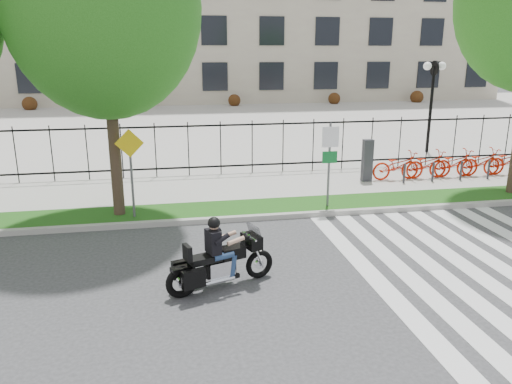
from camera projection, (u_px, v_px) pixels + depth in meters
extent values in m
plane|color=#333335|center=(273.00, 285.00, 10.27)|extent=(120.00, 120.00, 0.00)
cube|color=#9F9D95|center=(242.00, 218.00, 14.13)|extent=(60.00, 0.20, 0.15)
cube|color=#1A5114|center=(238.00, 209.00, 14.94)|extent=(60.00, 1.50, 0.15)
cube|color=#A8A59E|center=(227.00, 188.00, 17.30)|extent=(60.00, 3.50, 0.15)
cube|color=#A8A59E|center=(194.00, 121.00, 33.91)|extent=(80.00, 34.00, 0.10)
cylinder|color=black|center=(430.00, 111.00, 22.83)|extent=(0.14, 0.14, 4.00)
cylinder|color=black|center=(434.00, 68.00, 22.31)|extent=(0.06, 0.70, 0.70)
sphere|color=white|center=(427.00, 66.00, 22.22)|extent=(0.36, 0.36, 0.36)
sphere|color=white|center=(442.00, 66.00, 22.34)|extent=(0.36, 0.36, 0.36)
cylinder|color=#3B2820|center=(114.00, 143.00, 13.76)|extent=(0.32, 0.32, 4.10)
ellipsoid|color=#216316|center=(103.00, 6.00, 12.79)|extent=(5.05, 5.05, 5.80)
cube|color=#2D2D33|center=(367.00, 160.00, 17.72)|extent=(0.35, 0.25, 1.50)
imported|color=red|center=(398.00, 166.00, 17.99)|extent=(1.95, 0.68, 1.02)
cylinder|color=#2D2D33|center=(404.00, 173.00, 17.56)|extent=(0.08, 0.08, 0.70)
imported|color=red|center=(426.00, 164.00, 18.18)|extent=(1.95, 0.68, 1.02)
cylinder|color=#2D2D33|center=(433.00, 172.00, 17.75)|extent=(0.08, 0.08, 0.70)
imported|color=red|center=(454.00, 163.00, 18.38)|extent=(1.95, 0.68, 1.02)
cylinder|color=#2D2D33|center=(461.00, 171.00, 17.95)|extent=(0.08, 0.08, 0.70)
imported|color=red|center=(481.00, 162.00, 18.57)|extent=(1.95, 0.68, 1.02)
cylinder|color=#2D2D33|center=(489.00, 169.00, 18.14)|extent=(0.08, 0.08, 0.70)
imported|color=red|center=(507.00, 161.00, 18.76)|extent=(1.95, 0.68, 1.02)
cylinder|color=#59595B|center=(329.00, 165.00, 14.71)|extent=(0.07, 0.07, 2.50)
cube|color=white|center=(331.00, 137.00, 14.44)|extent=(0.50, 0.03, 0.60)
cube|color=#0C6626|center=(330.00, 157.00, 14.61)|extent=(0.45, 0.03, 0.35)
cylinder|color=#59595B|center=(132.00, 175.00, 13.73)|extent=(0.07, 0.07, 2.40)
cube|color=yellow|center=(129.00, 143.00, 13.45)|extent=(0.78, 0.03, 0.78)
torus|color=black|center=(259.00, 264.00, 10.54)|extent=(0.64, 0.32, 0.63)
torus|color=black|center=(182.00, 282.00, 9.72)|extent=(0.68, 0.35, 0.67)
cube|color=black|center=(252.00, 241.00, 10.30)|extent=(0.42, 0.56, 0.27)
cube|color=#26262B|center=(254.00, 231.00, 10.27)|extent=(0.28, 0.48, 0.28)
cube|color=silver|center=(220.00, 269.00, 10.08)|extent=(0.62, 0.47, 0.37)
cube|color=black|center=(232.00, 252.00, 10.13)|extent=(0.58, 0.46, 0.24)
cube|color=black|center=(205.00, 259.00, 9.85)|extent=(0.71, 0.52, 0.13)
cube|color=black|center=(187.00, 253.00, 9.63)|extent=(0.19, 0.32, 0.31)
cube|color=black|center=(194.00, 279.00, 9.52)|extent=(0.48, 0.29, 0.37)
cube|color=black|center=(183.00, 269.00, 9.98)|extent=(0.48, 0.29, 0.37)
cube|color=black|center=(213.00, 242.00, 9.85)|extent=(0.33, 0.42, 0.48)
sphere|color=tan|center=(214.00, 225.00, 9.77)|extent=(0.21, 0.21, 0.21)
sphere|color=black|center=(214.00, 223.00, 9.76)|extent=(0.25, 0.25, 0.25)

